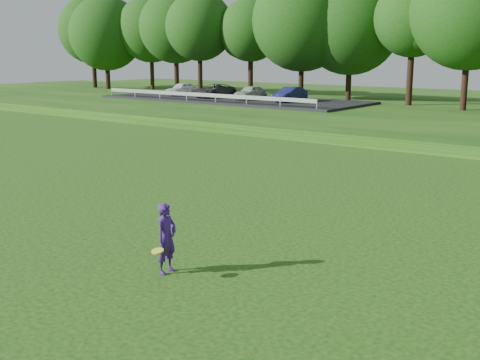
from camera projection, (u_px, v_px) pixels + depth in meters
The scene contains 4 objects.
ground at pixel (168, 276), 13.18m from camera, with size 140.00×140.00×0.00m, color #10400C.
walking_path at pixel (460, 154), 28.74m from camera, with size 130.00×1.60×0.04m, color gray.
parking_lot at pixel (229, 96), 52.79m from camera, with size 24.00×9.00×1.38m.
woman at pixel (166, 238), 13.26m from camera, with size 0.54×0.92×1.59m.
Camera 1 is at (8.79, -8.95, 4.84)m, focal length 45.00 mm.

